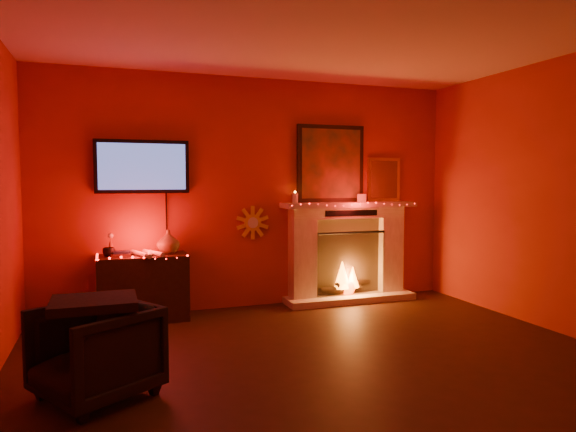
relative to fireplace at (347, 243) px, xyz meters
name	(u,v)px	position (x,y,z in m)	size (l,w,h in m)	color
room	(350,201)	(-1.14, -2.39, 0.63)	(5.00, 5.00, 5.00)	black
fireplace	(347,243)	(0.00, 0.00, 0.00)	(1.72, 0.40, 2.18)	#F2E1CB
tv	(143,167)	(-2.44, 0.06, 0.92)	(1.00, 0.07, 1.24)	black
sunburst_clock	(253,223)	(-1.19, 0.09, 0.28)	(0.40, 0.03, 0.40)	gold
console_table	(144,285)	(-2.46, -0.13, -0.34)	(0.93, 0.55, 0.96)	black
armchair	(95,352)	(-2.91, -2.06, -0.40)	(0.69, 0.71, 0.65)	black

